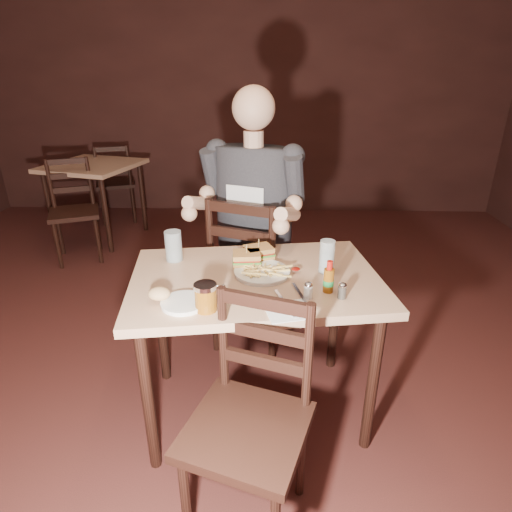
{
  "coord_description": "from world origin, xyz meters",
  "views": [
    {
      "loc": [
        0.33,
        -1.64,
        1.64
      ],
      "look_at": [
        0.27,
        0.14,
        0.85
      ],
      "focal_mm": 30.0,
      "sensor_mm": 36.0,
      "label": 1
    }
  ],
  "objects_px": {
    "chair_far": "(255,272)",
    "bg_chair_far": "(115,183)",
    "chair_near": "(246,430)",
    "hot_sauce": "(329,276)",
    "bg_chair_near": "(74,212)",
    "glass_right": "(327,257)",
    "glass_left": "(174,246)",
    "syrup_dispenser": "(206,297)",
    "bg_table": "(94,173)",
    "main_table": "(256,294)",
    "diner": "(251,187)",
    "dinner_plate": "(262,273)",
    "side_plate": "(184,304)"
  },
  "relations": [
    {
      "from": "glass_right",
      "to": "main_table",
      "type": "bearing_deg",
      "value": -169.67
    },
    {
      "from": "main_table",
      "to": "syrup_dispenser",
      "type": "height_order",
      "value": "syrup_dispenser"
    },
    {
      "from": "main_table",
      "to": "hot_sauce",
      "type": "distance_m",
      "value": 0.37
    },
    {
      "from": "bg_table",
      "to": "chair_far",
      "type": "height_order",
      "value": "chair_far"
    },
    {
      "from": "bg_table",
      "to": "bg_chair_far",
      "type": "height_order",
      "value": "bg_chair_far"
    },
    {
      "from": "glass_left",
      "to": "glass_right",
      "type": "xyz_separation_m",
      "value": [
        0.73,
        -0.11,
        0.0
      ]
    },
    {
      "from": "main_table",
      "to": "chair_near",
      "type": "distance_m",
      "value": 0.63
    },
    {
      "from": "bg_table",
      "to": "bg_chair_far",
      "type": "distance_m",
      "value": 0.6
    },
    {
      "from": "chair_near",
      "to": "hot_sauce",
      "type": "xyz_separation_m",
      "value": [
        0.32,
        0.46,
        0.39
      ]
    },
    {
      "from": "bg_table",
      "to": "chair_far",
      "type": "distance_m",
      "value": 2.46
    },
    {
      "from": "side_plate",
      "to": "diner",
      "type": "bearing_deg",
      "value": 74.3
    },
    {
      "from": "glass_left",
      "to": "glass_right",
      "type": "bearing_deg",
      "value": -8.54
    },
    {
      "from": "syrup_dispenser",
      "to": "glass_right",
      "type": "bearing_deg",
      "value": 26.76
    },
    {
      "from": "dinner_plate",
      "to": "glass_left",
      "type": "height_order",
      "value": "glass_left"
    },
    {
      "from": "bg_chair_far",
      "to": "bg_chair_near",
      "type": "bearing_deg",
      "value": 70.66
    },
    {
      "from": "chair_near",
      "to": "hot_sauce",
      "type": "distance_m",
      "value": 0.68
    },
    {
      "from": "bg_chair_near",
      "to": "glass_left",
      "type": "relative_size",
      "value": 6.0
    },
    {
      "from": "bg_chair_far",
      "to": "hot_sauce",
      "type": "distance_m",
      "value": 3.71
    },
    {
      "from": "main_table",
      "to": "bg_chair_far",
      "type": "distance_m",
      "value": 3.42
    },
    {
      "from": "bg_chair_near",
      "to": "syrup_dispenser",
      "type": "height_order",
      "value": "bg_chair_near"
    },
    {
      "from": "dinner_plate",
      "to": "hot_sauce",
      "type": "xyz_separation_m",
      "value": [
        0.28,
        -0.15,
        0.06
      ]
    },
    {
      "from": "bg_chair_far",
      "to": "glass_left",
      "type": "distance_m",
      "value": 3.1
    },
    {
      "from": "bg_table",
      "to": "glass_right",
      "type": "bearing_deg",
      "value": -49.4
    },
    {
      "from": "chair_far",
      "to": "hot_sauce",
      "type": "xyz_separation_m",
      "value": [
        0.34,
        -0.74,
        0.35
      ]
    },
    {
      "from": "glass_right",
      "to": "syrup_dispenser",
      "type": "bearing_deg",
      "value": -144.92
    },
    {
      "from": "hot_sauce",
      "to": "main_table",
      "type": "bearing_deg",
      "value": 157.32
    },
    {
      "from": "glass_left",
      "to": "syrup_dispenser",
      "type": "xyz_separation_m",
      "value": [
        0.22,
        -0.47,
        -0.02
      ]
    },
    {
      "from": "chair_far",
      "to": "bg_chair_near",
      "type": "xyz_separation_m",
      "value": [
        -1.66,
        1.25,
        -0.05
      ]
    },
    {
      "from": "chair_near",
      "to": "hot_sauce",
      "type": "height_order",
      "value": "hot_sauce"
    },
    {
      "from": "chair_far",
      "to": "bg_chair_far",
      "type": "height_order",
      "value": "chair_far"
    },
    {
      "from": "main_table",
      "to": "side_plate",
      "type": "distance_m",
      "value": 0.39
    },
    {
      "from": "diner",
      "to": "hot_sauce",
      "type": "relative_size",
      "value": 7.38
    },
    {
      "from": "bg_chair_far",
      "to": "syrup_dispenser",
      "type": "height_order",
      "value": "syrup_dispenser"
    },
    {
      "from": "bg_table",
      "to": "dinner_plate",
      "type": "distance_m",
      "value": 2.95
    },
    {
      "from": "chair_far",
      "to": "glass_left",
      "type": "height_order",
      "value": "chair_far"
    },
    {
      "from": "chair_far",
      "to": "bg_chair_near",
      "type": "relative_size",
      "value": 1.11
    },
    {
      "from": "chair_near",
      "to": "bg_table",
      "type": "bearing_deg",
      "value": 137.87
    },
    {
      "from": "glass_left",
      "to": "side_plate",
      "type": "height_order",
      "value": "glass_left"
    },
    {
      "from": "bg_table",
      "to": "bg_chair_near",
      "type": "relative_size",
      "value": 1.09
    },
    {
      "from": "main_table",
      "to": "dinner_plate",
      "type": "height_order",
      "value": "dinner_plate"
    },
    {
      "from": "diner",
      "to": "glass_right",
      "type": "bearing_deg",
      "value": -33.21
    },
    {
      "from": "main_table",
      "to": "bg_chair_near",
      "type": "bearing_deg",
      "value": 132.28
    },
    {
      "from": "chair_far",
      "to": "bg_table",
      "type": "bearing_deg",
      "value": -27.0
    },
    {
      "from": "glass_left",
      "to": "hot_sauce",
      "type": "bearing_deg",
      "value": -22.62
    },
    {
      "from": "bg_chair_near",
      "to": "glass_right",
      "type": "height_order",
      "value": "glass_right"
    },
    {
      "from": "bg_chair_near",
      "to": "syrup_dispenser",
      "type": "bearing_deg",
      "value": -76.99
    },
    {
      "from": "bg_chair_far",
      "to": "dinner_plate",
      "type": "distance_m",
      "value": 3.42
    },
    {
      "from": "bg_chair_far",
      "to": "bg_chair_near",
      "type": "relative_size",
      "value": 0.97
    },
    {
      "from": "main_table",
      "to": "syrup_dispenser",
      "type": "relative_size",
      "value": 10.68
    },
    {
      "from": "chair_far",
      "to": "chair_near",
      "type": "bearing_deg",
      "value": 110.93
    }
  ]
}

